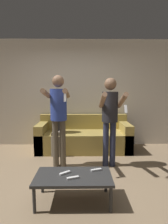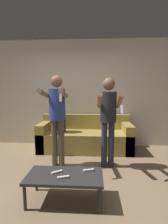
% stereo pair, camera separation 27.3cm
% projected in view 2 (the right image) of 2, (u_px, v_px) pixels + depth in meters
% --- Properties ---
extents(ground_plane, '(14.00, 14.00, 0.00)m').
position_uv_depth(ground_plane, '(67.00, 184.00, 2.70)').
color(ground_plane, '#937A5B').
extents(wall_back, '(6.40, 0.06, 2.70)m').
position_uv_depth(wall_back, '(79.00, 94.00, 4.54)').
color(wall_back, beige).
rests_on(wall_back, ground_plane).
extents(couch, '(2.19, 0.81, 0.83)m').
position_uv_depth(couch, '(85.00, 138.00, 4.23)').
color(couch, '#AD9347').
rests_on(couch, ground_plane).
extents(person_standing_left, '(0.42, 0.69, 1.71)m').
position_uv_depth(person_standing_left, '(57.00, 111.00, 3.23)').
color(person_standing_left, brown).
rests_on(person_standing_left, ground_plane).
extents(person_standing_right, '(0.41, 0.69, 1.67)m').
position_uv_depth(person_standing_right, '(108.00, 113.00, 3.17)').
color(person_standing_right, '#282D47').
rests_on(person_standing_right, ground_plane).
extents(person_seated, '(0.29, 0.52, 1.19)m').
position_uv_depth(person_seated, '(59.00, 124.00, 4.05)').
color(person_seated, '#6B6051').
rests_on(person_seated, ground_plane).
extents(coffee_table, '(0.99, 0.50, 0.36)m').
position_uv_depth(coffee_table, '(65.00, 177.00, 2.27)').
color(coffee_table, '#2D2D2D').
rests_on(coffee_table, ground_plane).
extents(remote_near, '(0.15, 0.08, 0.02)m').
position_uv_depth(remote_near, '(63.00, 177.00, 2.18)').
color(remote_near, white).
rests_on(remote_near, coffee_table).
extents(remote_mid, '(0.14, 0.11, 0.02)m').
position_uv_depth(remote_mid, '(57.00, 172.00, 2.31)').
color(remote_mid, white).
rests_on(remote_mid, coffee_table).
extents(remote_far, '(0.15, 0.08, 0.02)m').
position_uv_depth(remote_far, '(89.00, 170.00, 2.37)').
color(remote_far, white).
rests_on(remote_far, coffee_table).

